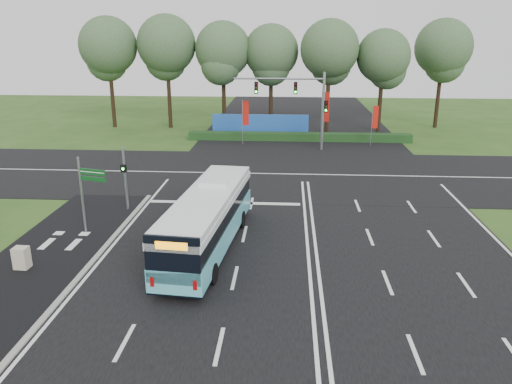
# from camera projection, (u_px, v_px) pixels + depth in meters

# --- Properties ---
(ground) EXTENTS (120.00, 120.00, 0.00)m
(ground) POSITION_uv_depth(u_px,v_px,m) (307.00, 236.00, 26.37)
(ground) COLOR #2A4D19
(ground) RESTS_ON ground
(road_main) EXTENTS (20.00, 120.00, 0.04)m
(road_main) POSITION_uv_depth(u_px,v_px,m) (307.00, 236.00, 26.37)
(road_main) COLOR black
(road_main) RESTS_ON ground
(road_cross) EXTENTS (120.00, 14.00, 0.05)m
(road_cross) POSITION_uv_depth(u_px,v_px,m) (302.00, 174.00, 37.77)
(road_cross) COLOR black
(road_cross) RESTS_ON ground
(bike_path) EXTENTS (5.00, 18.00, 0.06)m
(bike_path) POSITION_uv_depth(u_px,v_px,m) (51.00, 253.00, 24.28)
(bike_path) COLOR black
(bike_path) RESTS_ON ground
(kerb_strip) EXTENTS (0.25, 18.00, 0.12)m
(kerb_strip) POSITION_uv_depth(u_px,v_px,m) (99.00, 254.00, 24.13)
(kerb_strip) COLOR gray
(kerb_strip) RESTS_ON ground
(city_bus) EXTENTS (3.32, 11.13, 3.15)m
(city_bus) POSITION_uv_depth(u_px,v_px,m) (208.00, 220.00, 24.29)
(city_bus) COLOR #58BDCC
(city_bus) RESTS_ON ground
(pedestrian_signal) EXTENTS (0.36, 0.44, 3.88)m
(pedestrian_signal) POSITION_uv_depth(u_px,v_px,m) (125.00, 177.00, 29.58)
(pedestrian_signal) COLOR gray
(pedestrian_signal) RESTS_ON ground
(street_sign) EXTENTS (1.58, 0.49, 4.17)m
(street_sign) POSITION_uv_depth(u_px,v_px,m) (87.00, 187.00, 26.00)
(street_sign) COLOR gray
(street_sign) RESTS_ON ground
(utility_cabinet) EXTENTS (0.67, 0.57, 1.06)m
(utility_cabinet) POSITION_uv_depth(u_px,v_px,m) (22.00, 258.00, 22.55)
(utility_cabinet) COLOR beige
(utility_cabinet) RESTS_ON ground
(banner_flag_left) EXTENTS (0.63, 0.10, 4.29)m
(banner_flag_left) POSITION_uv_depth(u_px,v_px,m) (245.00, 116.00, 47.06)
(banner_flag_left) COLOR gray
(banner_flag_left) RESTS_ON ground
(banner_flag_mid) EXTENTS (0.71, 0.35, 5.17)m
(banner_flag_mid) POSITION_uv_depth(u_px,v_px,m) (324.00, 110.00, 46.62)
(banner_flag_mid) COLOR gray
(banner_flag_mid) RESTS_ON ground
(banner_flag_right) EXTENTS (0.58, 0.07, 3.90)m
(banner_flag_right) POSITION_uv_depth(u_px,v_px,m) (374.00, 119.00, 46.47)
(banner_flag_right) COLOR gray
(banner_flag_right) RESTS_ON ground
(traffic_light_gantry) EXTENTS (8.41, 0.28, 7.00)m
(traffic_light_gantry) POSITION_uv_depth(u_px,v_px,m) (303.00, 99.00, 44.42)
(traffic_light_gantry) COLOR gray
(traffic_light_gantry) RESTS_ON ground
(hedge) EXTENTS (22.00, 1.20, 0.80)m
(hedge) POSITION_uv_depth(u_px,v_px,m) (299.00, 137.00, 49.54)
(hedge) COLOR #143717
(hedge) RESTS_ON ground
(blue_hoarding) EXTENTS (10.00, 0.30, 2.20)m
(blue_hoarding) POSITION_uv_depth(u_px,v_px,m) (260.00, 125.00, 51.95)
(blue_hoarding) COLOR blue
(blue_hoarding) RESTS_ON ground
(eucalyptus_row) EXTENTS (42.62, 9.64, 12.28)m
(eucalyptus_row) POSITION_uv_depth(u_px,v_px,m) (267.00, 49.00, 53.30)
(eucalyptus_row) COLOR black
(eucalyptus_row) RESTS_ON ground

